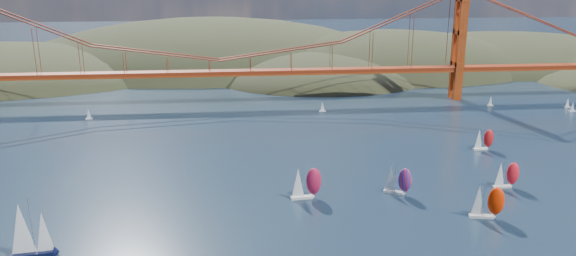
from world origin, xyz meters
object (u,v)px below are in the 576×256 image
Objects in this scene: sloop_navy at (28,231)px; racer_3 at (483,139)px; racer_0 at (306,182)px; racer_rwb at (397,180)px; racer_1 at (487,201)px; racer_2 at (506,174)px.

racer_3 is at bearing 16.52° from sloop_navy.
racer_0 is at bearing -156.73° from racer_3.
racer_3 is (72.04, 38.42, -0.87)m from racer_0.
racer_3 is at bearing 67.30° from racer_rwb.
sloop_navy is 156.48m from racer_3.
racer_1 is 1.12× the size of racer_2.
sloop_navy is 1.48× the size of racer_1.
sloop_navy is at bearing -169.96° from racer_2.
racer_2 is (63.10, 2.12, -0.65)m from racer_0.
racer_3 is at bearing 21.37° from racer_0.
sloop_navy is at bearing -136.82° from racer_rwb.
racer_0 is 1.21× the size of racer_3.
racer_1 is (117.26, 9.94, -1.88)m from sloop_navy.
racer_rwb reaches higher than racer_2.
racer_0 is 63.13m from racer_2.
racer_rwb is at bearing -4.94° from racer_0.
racer_0 is 81.65m from racer_3.
sloop_navy is at bearing -164.81° from racer_0.
racer_1 is at bearing -17.38° from racer_rwb.
racer_1 reaches higher than racer_3.
racer_2 is at bearing 4.19° from sloop_navy.
racer_1 is at bearing -3.74° from sloop_navy.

